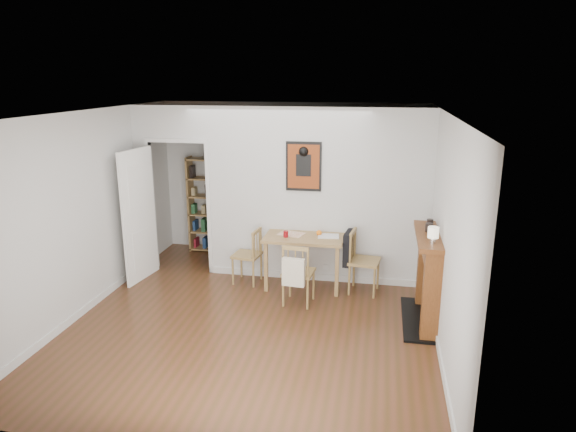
% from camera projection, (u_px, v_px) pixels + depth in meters
% --- Properties ---
extents(ground, '(5.20, 5.20, 0.00)m').
position_uv_depth(ground, '(257.00, 315.00, 6.69)').
color(ground, '#502B1A').
rests_on(ground, ground).
extents(room_shell, '(5.20, 5.20, 5.20)m').
position_uv_depth(room_shell, '(283.00, 196.00, 7.60)').
color(room_shell, '#BCBCBA').
rests_on(room_shell, ground).
extents(dining_table, '(1.14, 0.73, 0.78)m').
position_uv_depth(dining_table, '(304.00, 242.00, 7.47)').
color(dining_table, olive).
rests_on(dining_table, ground).
extents(chair_left, '(0.47, 0.47, 0.85)m').
position_uv_depth(chair_left, '(247.00, 256.00, 7.66)').
color(chair_left, '#997947').
rests_on(chair_left, ground).
extents(chair_right, '(0.57, 0.51, 0.92)m').
position_uv_depth(chair_right, '(363.00, 261.00, 7.30)').
color(chair_right, '#997947').
rests_on(chair_right, ground).
extents(chair_front, '(0.48, 0.53, 0.87)m').
position_uv_depth(chair_front, '(298.00, 273.00, 6.93)').
color(chair_front, '#997947').
rests_on(chair_front, ground).
extents(bookshelf, '(0.71, 0.28, 1.67)m').
position_uv_depth(bookshelf, '(209.00, 205.00, 8.98)').
color(bookshelf, olive).
rests_on(bookshelf, ground).
extents(fireplace, '(0.45, 1.25, 1.16)m').
position_uv_depth(fireplace, '(429.00, 276.00, 6.38)').
color(fireplace, brown).
rests_on(fireplace, ground).
extents(red_glass, '(0.07, 0.07, 0.09)m').
position_uv_depth(red_glass, '(286.00, 234.00, 7.36)').
color(red_glass, maroon).
rests_on(red_glass, dining_table).
extents(orange_fruit, '(0.08, 0.08, 0.08)m').
position_uv_depth(orange_fruit, '(319.00, 233.00, 7.44)').
color(orange_fruit, orange).
rests_on(orange_fruit, dining_table).
extents(placemat, '(0.42, 0.36, 0.00)m').
position_uv_depth(placemat, '(291.00, 234.00, 7.52)').
color(placemat, beige).
rests_on(placemat, dining_table).
extents(notebook, '(0.32, 0.25, 0.02)m').
position_uv_depth(notebook, '(328.00, 236.00, 7.39)').
color(notebook, silver).
rests_on(notebook, dining_table).
extents(mantel_lamp, '(0.13, 0.13, 0.20)m').
position_uv_depth(mantel_lamp, '(433.00, 233.00, 5.84)').
color(mantel_lamp, silver).
rests_on(mantel_lamp, fireplace).
extents(ceramic_jar_a, '(0.09, 0.09, 0.11)m').
position_uv_depth(ceramic_jar_a, '(429.00, 227.00, 6.32)').
color(ceramic_jar_a, black).
rests_on(ceramic_jar_a, fireplace).
extents(ceramic_jar_b, '(0.08, 0.08, 0.10)m').
position_uv_depth(ceramic_jar_b, '(430.00, 223.00, 6.51)').
color(ceramic_jar_b, black).
rests_on(ceramic_jar_b, fireplace).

